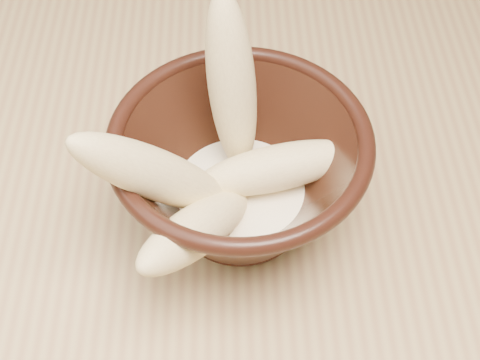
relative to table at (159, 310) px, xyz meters
name	(u,v)px	position (x,y,z in m)	size (l,w,h in m)	color
table	(159,310)	(0.00, 0.00, 0.00)	(1.20, 0.80, 0.75)	tan
bowl	(240,173)	(0.07, 0.04, 0.14)	(0.20, 0.20, 0.11)	black
milk_puddle	(240,193)	(0.07, 0.04, 0.11)	(0.11, 0.11, 0.02)	#FDEECB
banana_upright	(232,85)	(0.07, 0.09, 0.19)	(0.04, 0.04, 0.15)	tan
banana_left	(157,175)	(0.02, 0.01, 0.18)	(0.04, 0.04, 0.16)	tan
banana_across	(276,168)	(0.10, 0.05, 0.14)	(0.04, 0.04, 0.13)	tan
banana_front	(197,230)	(0.04, -0.01, 0.15)	(0.04, 0.04, 0.13)	tan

